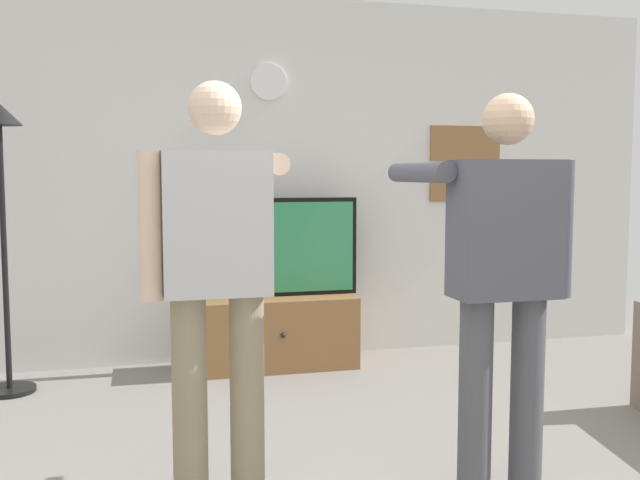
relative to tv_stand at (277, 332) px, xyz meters
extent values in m
cube|color=silver|center=(-0.05, 0.35, 1.09)|extent=(6.40, 0.10, 2.70)
cube|color=olive|center=(0.00, 0.00, 0.00)|extent=(1.13, 0.43, 0.51)
sphere|color=black|center=(0.00, -0.23, 0.03)|extent=(0.04, 0.04, 0.04)
cube|color=black|center=(0.00, 0.05, 0.61)|extent=(1.20, 0.06, 0.71)
cube|color=#338C59|center=(0.00, 0.02, 0.61)|extent=(1.14, 0.01, 0.65)
cylinder|color=white|center=(0.00, 0.29, 1.82)|extent=(0.27, 0.03, 0.27)
cube|color=olive|center=(1.59, 0.30, 1.22)|extent=(0.60, 0.04, 0.60)
cylinder|color=black|center=(-1.77, -0.17, -0.24)|extent=(0.32, 0.32, 0.03)
cylinder|color=black|center=(-1.77, -0.17, 0.61)|extent=(0.04, 0.04, 1.67)
cylinder|color=gray|center=(-0.76, -2.16, 0.20)|extent=(0.14, 0.14, 0.91)
cylinder|color=gray|center=(-0.53, -2.16, 0.20)|extent=(0.14, 0.14, 0.91)
cube|color=#B7B7B7|center=(-0.65, -2.16, 0.94)|extent=(0.42, 0.22, 0.57)
sphere|color=beige|center=(-0.65, -2.16, 1.39)|extent=(0.21, 0.21, 0.21)
cylinder|color=beige|center=(-0.90, -2.16, 0.93)|extent=(0.09, 0.09, 0.58)
cylinder|color=beige|center=(-0.39, -1.87, 1.17)|extent=(0.09, 0.58, 0.09)
cube|color=white|center=(-0.39, -1.55, 1.17)|extent=(0.04, 0.12, 0.04)
cylinder|color=#4C4C51|center=(0.40, -2.31, 0.18)|extent=(0.14, 0.14, 0.88)
cylinder|color=#4C4C51|center=(0.65, -2.31, 0.18)|extent=(0.14, 0.14, 0.88)
cube|color=#4C4C56|center=(0.52, -2.31, 0.91)|extent=(0.44, 0.22, 0.57)
sphere|color=tan|center=(0.52, -2.31, 1.36)|extent=(0.21, 0.21, 0.21)
cylinder|color=#4C4C56|center=(0.26, -2.02, 1.14)|extent=(0.09, 0.58, 0.09)
cube|color=white|center=(0.26, -1.70, 1.14)|extent=(0.04, 0.12, 0.04)
cylinder|color=#4C4C56|center=(0.79, -2.31, 0.90)|extent=(0.09, 0.09, 0.58)
camera|label=1|loc=(-0.94, -4.96, 1.13)|focal=39.80mm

